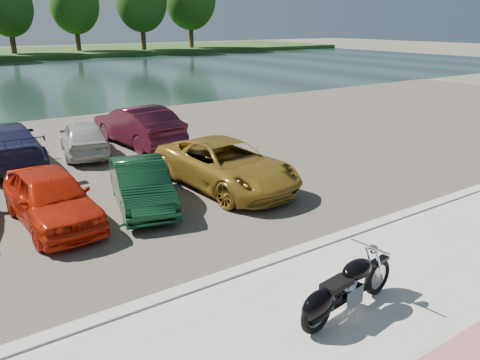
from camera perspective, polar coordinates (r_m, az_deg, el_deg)
The scene contains 11 objects.
ground at distance 8.59m, azimuth 13.75°, elevation -14.88°, with size 200.00×200.00×0.00m, color #595447.
promenade at distance 8.07m, azimuth 19.25°, elevation -17.48°, with size 60.00×6.00×0.10m, color #A2A099.
kerb at distance 9.78m, azimuth 5.04°, elevation -9.47°, with size 60.00×0.30×0.14m, color #A2A099.
parking_lot at distance 17.21m, azimuth -14.23°, elevation 2.45°, with size 60.00×18.00×0.04m, color #3D3731.
motorcycle at distance 7.90m, azimuth 12.20°, elevation -13.18°, with size 2.33×0.75×1.05m.
car_4 at distance 12.01m, azimuth -22.05°, elevation -1.99°, with size 1.58×3.93×1.34m, color red.
car_5 at distance 12.49m, azimuth -11.96°, elevation -0.51°, with size 1.29×3.69×1.22m, color #0E361D.
car_6 at distance 13.63m, azimuth -1.76°, elevation 1.90°, with size 2.29×4.97×1.38m, color olive.
car_11 at distance 17.63m, azimuth -26.70°, elevation 3.91°, with size 2.04×5.01×1.45m, color #292950.
car_12 at distance 18.00m, azimuth -18.54°, elevation 4.96°, with size 1.53×3.79×1.29m, color beige.
car_13 at distance 18.92m, azimuth -12.36°, elevation 6.52°, with size 1.63×4.69×1.54m, color #41111F.
Camera 1 is at (-5.54, -4.61, 4.69)m, focal length 35.00 mm.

